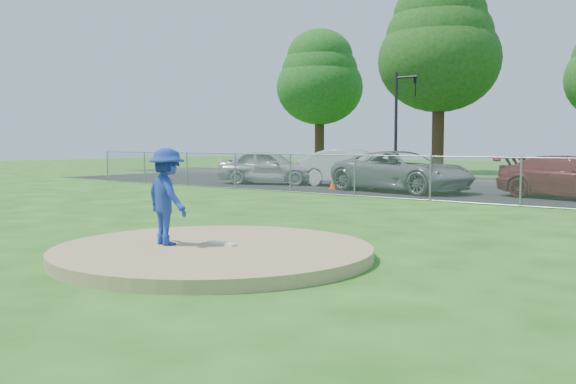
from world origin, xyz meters
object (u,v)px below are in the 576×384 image
at_px(traffic_signal_left, 400,115).
at_px(parked_car_gray, 402,171).
at_px(tree_far_left, 320,77).
at_px(parked_car_white, 353,168).
at_px(traffic_cone, 334,180).
at_px(parked_car_silver, 269,167).
at_px(parked_car_darkred, 572,177).
at_px(pitcher, 167,197).
at_px(tree_left, 439,45).

height_order(traffic_signal_left, parked_car_gray, traffic_signal_left).
bearing_deg(tree_far_left, parked_car_white, -49.84).
relative_size(traffic_signal_left, parked_car_gray, 0.96).
bearing_deg(parked_car_gray, traffic_cone, 108.16).
xyz_separation_m(traffic_cone, parked_car_silver, (-4.29, 0.78, 0.43)).
bearing_deg(tree_far_left, parked_car_darkred, -36.38).
distance_m(traffic_cone, parked_car_white, 1.81).
height_order(parked_car_gray, parked_car_darkred, parked_car_gray).
relative_size(traffic_signal_left, parked_car_silver, 1.18).
xyz_separation_m(tree_far_left, parked_car_silver, (10.04, -17.69, -6.24)).
relative_size(pitcher, traffic_cone, 2.18).
distance_m(parked_car_gray, parked_car_darkred, 6.25).
bearing_deg(pitcher, traffic_cone, -53.14).
relative_size(tree_far_left, tree_left, 0.86).
bearing_deg(parked_car_silver, tree_left, -26.94).
bearing_deg(parked_car_white, parked_car_darkred, -93.70).
distance_m(tree_far_left, parked_car_gray, 25.70).
height_order(tree_left, parked_car_silver, tree_left).
height_order(traffic_cone, parked_car_darkred, parked_car_darkred).
relative_size(tree_left, traffic_cone, 16.47).
bearing_deg(parked_car_gray, parked_car_white, 77.06).
height_order(traffic_cone, parked_car_silver, parked_car_silver).
bearing_deg(parked_car_darkred, tree_left, 50.25).
relative_size(tree_left, pitcher, 7.57).
distance_m(tree_far_left, tree_left, 11.24).
bearing_deg(parked_car_white, traffic_cone, -173.54).
xyz_separation_m(tree_far_left, traffic_signal_left, (13.24, -11.00, -3.70)).
bearing_deg(traffic_cone, parked_car_white, 96.70).
relative_size(tree_far_left, parked_car_white, 2.15).
relative_size(tree_left, parked_car_gray, 2.15).
relative_size(parked_car_silver, parked_car_darkred, 0.92).
height_order(traffic_signal_left, traffic_cone, traffic_signal_left).
bearing_deg(tree_left, parked_car_darkred, -50.79).
xyz_separation_m(pitcher, parked_car_darkred, (2.22, 16.08, -0.27)).
relative_size(traffic_cone, parked_car_darkred, 0.15).
bearing_deg(tree_far_left, parked_car_gray, -46.16).
distance_m(parked_car_silver, parked_car_white, 4.19).
distance_m(pitcher, parked_car_white, 18.11).
relative_size(pitcher, parked_car_silver, 0.35).
bearing_deg(parked_car_gray, tree_left, 30.11).
relative_size(tree_far_left, pitcher, 6.49).
bearing_deg(tree_left, traffic_signal_left, -76.04).
xyz_separation_m(parked_car_silver, parked_car_darkred, (13.44, 0.39, -0.06)).
height_order(traffic_signal_left, parked_car_silver, traffic_signal_left).
xyz_separation_m(traffic_cone, parked_car_white, (-0.20, 1.74, 0.44)).
xyz_separation_m(tree_left, parked_car_gray, (6.27, -15.98, -7.42)).
bearing_deg(parked_car_gray, tree_far_left, 52.54).
xyz_separation_m(pitcher, parked_car_silver, (-11.22, 15.69, -0.21)).
distance_m(traffic_signal_left, parked_car_darkred, 12.31).
bearing_deg(parked_car_white, tree_left, 11.73).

